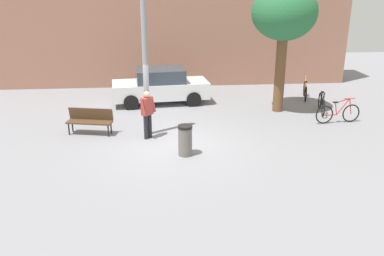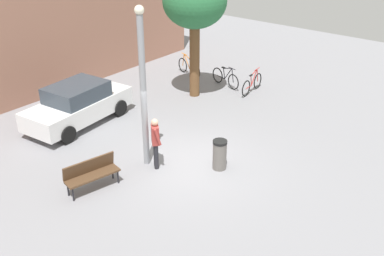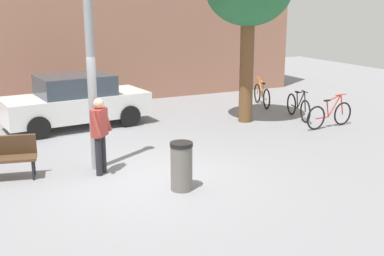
% 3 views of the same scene
% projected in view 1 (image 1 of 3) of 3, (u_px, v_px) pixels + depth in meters
% --- Properties ---
extents(ground_plane, '(36.00, 36.00, 0.00)m').
position_uv_depth(ground_plane, '(174.00, 145.00, 13.62)').
color(ground_plane, gray).
extents(building_facade, '(18.92, 2.00, 6.74)m').
position_uv_depth(building_facade, '(165.00, 18.00, 21.09)').
color(building_facade, '#9E6B56').
rests_on(building_facade, ground_plane).
extents(lamppost, '(0.28, 0.28, 5.00)m').
position_uv_depth(lamppost, '(145.00, 60.00, 13.68)').
color(lamppost, gray).
rests_on(lamppost, ground_plane).
extents(person_by_lamppost, '(0.57, 0.59, 1.67)m').
position_uv_depth(person_by_lamppost, '(147.00, 111.00, 13.87)').
color(person_by_lamppost, '#232328').
rests_on(person_by_lamppost, ground_plane).
extents(park_bench, '(1.66, 0.80, 0.92)m').
position_uv_depth(park_bench, '(90.00, 119.00, 14.45)').
color(park_bench, '#513823').
rests_on(park_bench, ground_plane).
extents(plaza_tree, '(2.57, 2.57, 5.11)m').
position_uv_depth(plaza_tree, '(284.00, 15.00, 15.92)').
color(plaza_tree, brown).
rests_on(plaza_tree, ground_plane).
extents(bicycle_black, '(0.51, 1.76, 0.97)m').
position_uv_depth(bicycle_black, '(322.00, 104.00, 16.86)').
color(bicycle_black, black).
rests_on(bicycle_black, ground_plane).
extents(bicycle_red, '(1.81, 0.21, 0.97)m').
position_uv_depth(bicycle_red, '(338.00, 113.00, 15.61)').
color(bicycle_red, black).
rests_on(bicycle_red, ground_plane).
extents(bicycle_orange, '(0.56, 1.75, 0.97)m').
position_uv_depth(bicycle_orange, '(305.00, 90.00, 18.93)').
color(bicycle_orange, black).
rests_on(bicycle_orange, ground_plane).
extents(parked_car_white, '(4.35, 2.14, 1.55)m').
position_uv_depth(parked_car_white, '(160.00, 86.00, 18.12)').
color(parked_car_white, silver).
rests_on(parked_car_white, ground_plane).
extents(trash_bin, '(0.45, 0.45, 0.98)m').
position_uv_depth(trash_bin, '(185.00, 140.00, 12.62)').
color(trash_bin, '#66605B').
rests_on(trash_bin, ground_plane).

